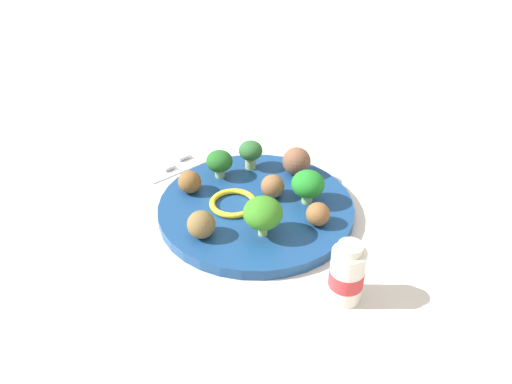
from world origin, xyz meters
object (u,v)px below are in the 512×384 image
(meatball_front_left, at_px, (190,182))
(broccoli_floret_back_right, at_px, (251,152))
(yogurt_bottle, at_px, (347,274))
(plate, at_px, (256,208))
(meatball_back_left, at_px, (272,186))
(fork, at_px, (168,146))
(knife, at_px, (150,153))
(broccoli_floret_near_rim, at_px, (217,163))
(meatball_mid_right, at_px, (297,161))
(broccoli_floret_mid_right, at_px, (308,184))
(napkin, at_px, (157,150))
(meatball_back_right, at_px, (201,224))
(broccoli_floret_far_rim, at_px, (263,213))
(meatball_far_rim, at_px, (318,214))
(pepper_ring_far_rim, at_px, (233,203))

(meatball_front_left, bearing_deg, broccoli_floret_back_right, 89.83)
(yogurt_bottle, bearing_deg, plate, 174.20)
(meatball_back_left, relative_size, fork, 0.29)
(broccoli_floret_back_right, xyz_separation_m, knife, (-0.15, -0.10, -0.04))
(broccoli_floret_near_rim, distance_m, meatball_mid_right, 0.12)
(broccoli_floret_mid_right, distance_m, napkin, 0.30)
(broccoli_floret_near_rim, distance_m, yogurt_bottle, 0.29)
(meatball_front_left, relative_size, meatball_back_right, 0.91)
(plate, relative_size, meatball_mid_right, 6.41)
(broccoli_floret_far_rim, xyz_separation_m, meatball_front_left, (-0.14, -0.02, -0.02))
(knife, bearing_deg, meatball_back_right, -12.38)
(meatball_back_right, bearing_deg, knife, 167.62)
(broccoli_floret_back_right, height_order, broccoli_floret_far_rim, broccoli_floret_far_rim)
(plate, bearing_deg, meatball_far_rim, 22.69)
(broccoli_floret_back_right, relative_size, meatball_mid_right, 1.05)
(meatball_front_left, distance_m, napkin, 0.17)
(broccoli_floret_mid_right, bearing_deg, meatball_back_left, -145.76)
(broccoli_floret_mid_right, bearing_deg, fork, -166.06)
(plate, height_order, broccoli_floret_back_right, broccoli_floret_back_right)
(meatball_front_left, height_order, meatball_back_left, same)
(broccoli_floret_near_rim, xyz_separation_m, napkin, (-0.15, -0.02, -0.04))
(broccoli_floret_back_right, relative_size, pepper_ring_far_rim, 0.67)
(meatball_back_left, relative_size, yogurt_bottle, 0.43)
(broccoli_floret_near_rim, relative_size, fork, 0.36)
(meatball_front_left, distance_m, meatball_back_right, 0.11)
(broccoli_floret_mid_right, bearing_deg, broccoli_floret_far_rim, -79.03)
(knife, bearing_deg, broccoli_floret_far_rim, 1.93)
(meatball_back_right, bearing_deg, napkin, 164.28)
(plate, height_order, pepper_ring_far_rim, pepper_ring_far_rim)
(meatball_front_left, xyz_separation_m, meatball_back_right, (0.10, -0.04, 0.00))
(broccoli_floret_far_rim, bearing_deg, yogurt_bottle, 6.65)
(broccoli_floret_back_right, height_order, broccoli_floret_mid_right, broccoli_floret_mid_right)
(meatball_mid_right, bearing_deg, meatball_front_left, -110.21)
(broccoli_floret_far_rim, distance_m, yogurt_bottle, 0.14)
(meatball_back_right, bearing_deg, yogurt_bottle, 24.07)
(broccoli_floret_back_right, bearing_deg, broccoli_floret_near_rim, -97.75)
(meatball_mid_right, xyz_separation_m, fork, (-0.21, -0.11, -0.03))
(knife, bearing_deg, napkin, 114.38)
(broccoli_floret_far_rim, bearing_deg, fork, 174.98)
(plate, bearing_deg, broccoli_floret_near_rim, -177.30)
(napkin, bearing_deg, broccoli_floret_near_rim, 8.62)
(broccoli_floret_near_rim, height_order, meatball_mid_right, same)
(broccoli_floret_near_rim, xyz_separation_m, broccoli_floret_mid_right, (0.13, 0.06, 0.00))
(napkin, xyz_separation_m, fork, (0.01, 0.02, 0.00))
(napkin, bearing_deg, meatball_front_left, -10.75)
(plate, xyz_separation_m, meatball_mid_right, (-0.03, 0.10, 0.03))
(fork, bearing_deg, pepper_ring_far_rim, -4.95)
(pepper_ring_far_rim, bearing_deg, yogurt_bottle, 2.36)
(broccoli_floret_far_rim, xyz_separation_m, pepper_ring_far_rim, (-0.08, 0.01, -0.03))
(broccoli_floret_far_rim, relative_size, meatball_front_left, 1.63)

